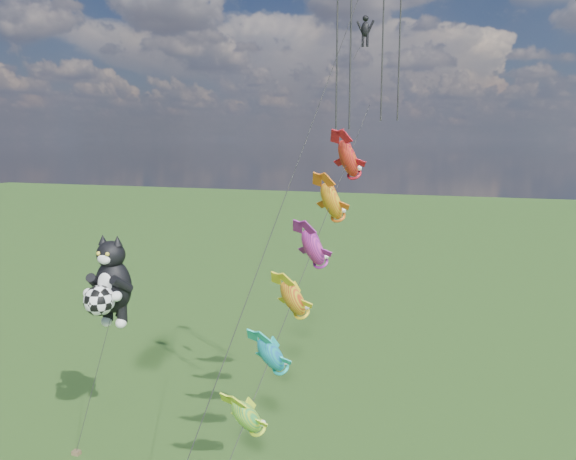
% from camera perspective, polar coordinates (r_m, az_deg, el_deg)
% --- Properties ---
extents(cat_kite_rig, '(2.31, 4.10, 11.04)m').
position_cam_1_polar(cat_kite_rig, '(31.32, -17.68, -5.23)').
color(cat_kite_rig, brown).
rests_on(cat_kite_rig, ground).
extents(fish_windsock_rig, '(3.83, 15.57, 17.89)m').
position_cam_1_polar(fish_windsock_rig, '(25.29, 1.56, -4.45)').
color(fish_windsock_rig, brown).
rests_on(fish_windsock_rig, ground).
extents(parafoil_rig, '(6.35, 16.81, 27.10)m').
position_cam_1_polar(parafoil_rig, '(26.85, 7.58, 19.56)').
color(parafoil_rig, brown).
rests_on(parafoil_rig, ground).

